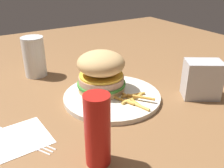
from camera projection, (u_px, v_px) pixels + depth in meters
ground_plane at (111, 93)px, 0.68m from camera, size 1.60×1.60×0.00m
plate at (112, 97)px, 0.65m from camera, size 0.25×0.25×0.01m
sandwich at (101, 71)px, 0.65m from camera, size 0.13×0.13×0.11m
fries_pile at (132, 99)px, 0.62m from camera, size 0.12×0.09×0.01m
napkin at (20, 138)px, 0.50m from camera, size 0.12×0.12×0.00m
fork at (20, 137)px, 0.50m from camera, size 0.16×0.10×0.00m
drink_glass at (35, 59)px, 0.77m from camera, size 0.07×0.07×0.12m
napkin_dispenser at (202, 79)px, 0.64m from camera, size 0.10×0.11×0.10m
ketchup_bottle at (97, 130)px, 0.42m from camera, size 0.04×0.04×0.13m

